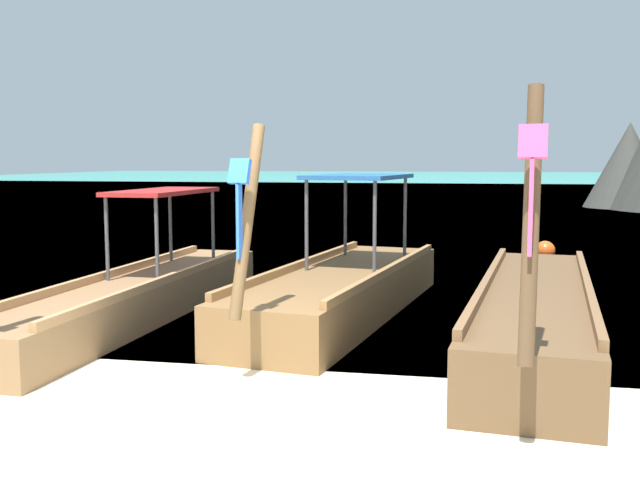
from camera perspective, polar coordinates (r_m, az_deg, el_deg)
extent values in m
plane|color=beige|center=(6.47, -5.44, -12.89)|extent=(120.00, 120.00, 0.00)
plane|color=#2DB29E|center=(67.09, 9.43, 4.43)|extent=(120.00, 120.00, 0.00)
cube|color=olive|center=(10.13, -13.95, -4.48)|extent=(1.30, 6.57, 0.52)
cube|color=#AF7F52|center=(10.30, -16.34, -2.61)|extent=(0.34, 6.01, 0.10)
cube|color=#AF7F52|center=(9.87, -11.56, -2.87)|extent=(0.34, 6.01, 0.10)
cylinder|color=#4C4C51|center=(10.04, -16.33, 0.08)|extent=(0.05, 0.05, 1.11)
cylinder|color=#4C4C51|center=(9.70, -12.64, -0.03)|extent=(0.05, 0.05, 1.11)
cylinder|color=#4C4C51|center=(11.77, -11.62, 1.09)|extent=(0.05, 0.05, 1.11)
cylinder|color=#4C4C51|center=(11.49, -8.37, 1.03)|extent=(0.05, 0.05, 1.11)
cube|color=#AD2323|center=(10.69, -12.15, 3.71)|extent=(0.96, 2.19, 0.06)
cube|color=brown|center=(10.04, 1.82, -4.13)|extent=(2.27, 5.83, 0.61)
cube|color=#996C3F|center=(10.20, -1.64, -1.94)|extent=(0.92, 5.17, 0.10)
cube|color=#996C3F|center=(9.80, 5.43, -2.31)|extent=(0.92, 5.17, 0.10)
cylinder|color=brown|center=(7.13, -5.71, 1.54)|extent=(0.23, 0.72, 1.89)
cube|color=blue|center=(6.96, -6.31, 5.36)|extent=(0.22, 0.16, 0.25)
cube|color=blue|center=(6.97, -6.33, 1.45)|extent=(0.04, 0.08, 0.71)
cylinder|color=#4C4C51|center=(9.94, -1.06, 1.15)|extent=(0.06, 0.06, 1.24)
cylinder|color=#4C4C51|center=(9.64, 4.30, 0.97)|extent=(0.06, 0.06, 1.24)
cylinder|color=#4C4C51|center=(11.54, 1.99, 1.86)|extent=(0.06, 0.06, 1.24)
cylinder|color=#4C4C51|center=(11.28, 6.66, 1.72)|extent=(0.06, 0.06, 1.24)
cube|color=#235BA3|center=(10.55, 3.06, 4.97)|extent=(1.46, 2.07, 0.06)
cube|color=brown|center=(8.92, 16.48, -5.60)|extent=(1.92, 6.32, 0.65)
cube|color=brown|center=(8.87, 12.95, -3.10)|extent=(0.76, 5.70, 0.10)
cube|color=brown|center=(8.86, 20.17, -3.35)|extent=(0.76, 5.70, 0.10)
cylinder|color=brown|center=(5.55, 16.17, 1.27)|extent=(0.19, 0.60, 2.06)
cube|color=#F24C8C|center=(5.40, 16.32, 7.40)|extent=(0.21, 0.14, 0.25)
cube|color=#F24C8C|center=(5.39, 16.16, 2.45)|extent=(0.04, 0.08, 0.69)
cone|color=#3D3D38|center=(35.03, 22.99, 5.42)|extent=(3.73, 3.73, 3.75)
sphere|color=#EA5119|center=(16.04, 17.18, -0.81)|extent=(0.42, 0.42, 0.42)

